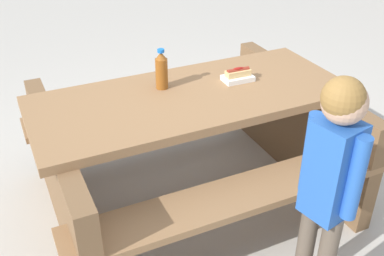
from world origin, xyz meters
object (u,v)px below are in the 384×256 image
object	(u,v)px
picnic_table	(192,140)
child_in_coat	(331,171)
hotdog_tray	(238,76)
soda_bottle	(162,70)

from	to	relation	value
picnic_table	child_in_coat	bearing A→B (deg)	-65.46
picnic_table	child_in_coat	world-z (taller)	child_in_coat
child_in_coat	hotdog_tray	bearing A→B (deg)	95.34
soda_bottle	hotdog_tray	world-z (taller)	soda_bottle
child_in_coat	picnic_table	bearing A→B (deg)	114.54
hotdog_tray	child_in_coat	xyz separation A→B (m)	(0.09, -0.98, -0.02)
soda_bottle	hotdog_tray	xyz separation A→B (m)	(0.46, -0.00, -0.08)
hotdog_tray	child_in_coat	world-z (taller)	child_in_coat
picnic_table	hotdog_tray	world-z (taller)	hotdog_tray
picnic_table	soda_bottle	distance (m)	0.45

